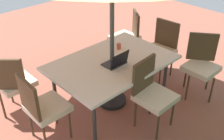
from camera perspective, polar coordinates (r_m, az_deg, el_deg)
ground_plane at (r=4.25m, az=0.00°, el=-6.80°), size 10.00×10.00×0.02m
dining_table at (r=3.86m, az=0.00°, el=1.23°), size 1.74×1.18×0.73m
chair_west at (r=4.69m, az=10.32°, el=4.84°), size 0.48×0.47×0.98m
chair_southwest at (r=5.08m, az=3.32°, el=7.45°), size 0.58×0.58×0.98m
chair_north at (r=3.55m, az=8.43°, el=-4.58°), size 0.47×0.48×0.98m
chair_southeast at (r=3.96m, az=-20.12°, el=-2.24°), size 0.59×0.59×0.98m
chair_east at (r=3.40m, az=-14.48°, el=-7.34°), size 0.47×0.46×0.98m
chair_northwest at (r=4.36m, az=18.32°, el=1.45°), size 0.58×0.58×0.98m
laptop at (r=3.72m, az=0.90°, el=1.71°), size 0.32×0.25×0.21m
cup at (r=4.16m, az=1.45°, el=5.06°), size 0.07×0.07×0.09m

